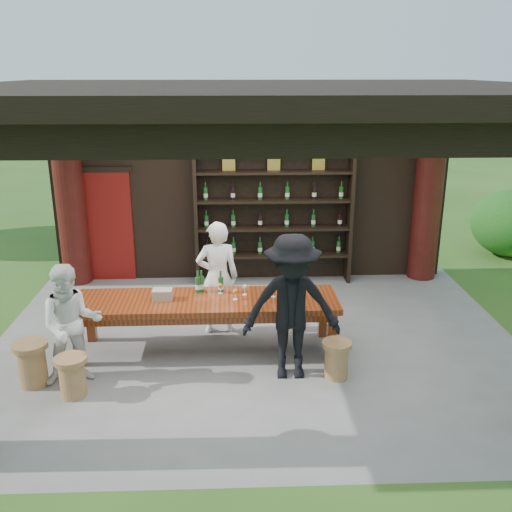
{
  "coord_description": "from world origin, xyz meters",
  "views": [
    {
      "loc": [
        -0.3,
        -7.28,
        3.69
      ],
      "look_at": [
        0.0,
        0.4,
        1.15
      ],
      "focal_mm": 40.0,
      "sensor_mm": 36.0,
      "label": 1
    }
  ],
  "objects_px": {
    "wine_shelf": "(273,216)",
    "stool_far_left": "(32,363)",
    "guest_woman": "(71,325)",
    "guest_man": "(292,308)",
    "napkin_basket": "(162,295)",
    "tasting_table": "(207,307)",
    "stool_near_right": "(336,359)",
    "host": "(218,278)",
    "stool_near_left": "(72,375)"
  },
  "relations": [
    {
      "from": "wine_shelf",
      "to": "stool_far_left",
      "type": "xyz_separation_m",
      "value": [
        -3.16,
        -3.48,
        -0.92
      ]
    },
    {
      "from": "wine_shelf",
      "to": "guest_woman",
      "type": "distance_m",
      "value": 4.35
    },
    {
      "from": "wine_shelf",
      "to": "guest_man",
      "type": "bearing_deg",
      "value": -90.1
    },
    {
      "from": "napkin_basket",
      "to": "wine_shelf",
      "type": "bearing_deg",
      "value": 57.84
    },
    {
      "from": "tasting_table",
      "to": "stool_near_right",
      "type": "height_order",
      "value": "tasting_table"
    },
    {
      "from": "host",
      "to": "guest_man",
      "type": "height_order",
      "value": "guest_man"
    },
    {
      "from": "stool_near_left",
      "to": "wine_shelf",
      "type": "bearing_deg",
      "value": 55.18
    },
    {
      "from": "guest_woman",
      "to": "napkin_basket",
      "type": "height_order",
      "value": "guest_woman"
    },
    {
      "from": "stool_near_right",
      "to": "napkin_basket",
      "type": "bearing_deg",
      "value": 159.86
    },
    {
      "from": "host",
      "to": "napkin_basket",
      "type": "height_order",
      "value": "host"
    },
    {
      "from": "stool_near_left",
      "to": "host",
      "type": "relative_size",
      "value": 0.3
    },
    {
      "from": "tasting_table",
      "to": "host",
      "type": "distance_m",
      "value": 0.64
    },
    {
      "from": "stool_near_left",
      "to": "guest_man",
      "type": "distance_m",
      "value": 2.71
    },
    {
      "from": "stool_far_left",
      "to": "host",
      "type": "bearing_deg",
      "value": 32.57
    },
    {
      "from": "stool_near_right",
      "to": "host",
      "type": "height_order",
      "value": "host"
    },
    {
      "from": "stool_near_left",
      "to": "guest_woman",
      "type": "bearing_deg",
      "value": 98.55
    },
    {
      "from": "stool_near_right",
      "to": "guest_man",
      "type": "bearing_deg",
      "value": 172.61
    },
    {
      "from": "wine_shelf",
      "to": "stool_near_left",
      "type": "bearing_deg",
      "value": -124.82
    },
    {
      "from": "stool_near_left",
      "to": "stool_near_right",
      "type": "xyz_separation_m",
      "value": [
        3.17,
        0.3,
        -0.01
      ]
    },
    {
      "from": "stool_near_right",
      "to": "host",
      "type": "xyz_separation_m",
      "value": [
        -1.5,
        1.39,
        0.58
      ]
    },
    {
      "from": "stool_far_left",
      "to": "stool_near_left",
      "type": "bearing_deg",
      "value": -26.35
    },
    {
      "from": "host",
      "to": "stool_far_left",
      "type": "bearing_deg",
      "value": 26.69
    },
    {
      "from": "tasting_table",
      "to": "guest_woman",
      "type": "distance_m",
      "value": 1.76
    },
    {
      "from": "host",
      "to": "napkin_basket",
      "type": "bearing_deg",
      "value": 32.97
    },
    {
      "from": "wine_shelf",
      "to": "guest_man",
      "type": "relative_size",
      "value": 1.5
    },
    {
      "from": "guest_woman",
      "to": "guest_man",
      "type": "xyz_separation_m",
      "value": [
        2.66,
        0.03,
        0.17
      ]
    },
    {
      "from": "stool_near_left",
      "to": "host",
      "type": "bearing_deg",
      "value": 45.39
    },
    {
      "from": "stool_near_right",
      "to": "guest_woman",
      "type": "distance_m",
      "value": 3.26
    },
    {
      "from": "wine_shelf",
      "to": "host",
      "type": "relative_size",
      "value": 1.66
    },
    {
      "from": "stool_near_right",
      "to": "stool_far_left",
      "type": "distance_m",
      "value": 3.72
    },
    {
      "from": "stool_near_left",
      "to": "stool_near_right",
      "type": "height_order",
      "value": "stool_near_left"
    },
    {
      "from": "stool_near_left",
      "to": "guest_man",
      "type": "height_order",
      "value": "guest_man"
    },
    {
      "from": "host",
      "to": "tasting_table",
      "type": "bearing_deg",
      "value": 71.02
    },
    {
      "from": "guest_woman",
      "to": "host",
      "type": "bearing_deg",
      "value": 22.0
    },
    {
      "from": "stool_near_left",
      "to": "napkin_basket",
      "type": "xyz_separation_m",
      "value": [
        0.95,
        1.11,
        0.55
      ]
    },
    {
      "from": "host",
      "to": "guest_man",
      "type": "relative_size",
      "value": 0.9
    },
    {
      "from": "napkin_basket",
      "to": "host",
      "type": "bearing_deg",
      "value": 38.84
    },
    {
      "from": "stool_near_right",
      "to": "guest_woman",
      "type": "bearing_deg",
      "value": 179.19
    },
    {
      "from": "guest_woman",
      "to": "stool_near_right",
      "type": "bearing_deg",
      "value": -16.84
    },
    {
      "from": "wine_shelf",
      "to": "host",
      "type": "height_order",
      "value": "wine_shelf"
    },
    {
      "from": "stool_near_left",
      "to": "napkin_basket",
      "type": "bearing_deg",
      "value": 49.52
    },
    {
      "from": "tasting_table",
      "to": "stool_near_right",
      "type": "distance_m",
      "value": 1.86
    },
    {
      "from": "stool_far_left",
      "to": "guest_woman",
      "type": "height_order",
      "value": "guest_woman"
    },
    {
      "from": "stool_far_left",
      "to": "host",
      "type": "relative_size",
      "value": 0.34
    },
    {
      "from": "stool_far_left",
      "to": "guest_woman",
      "type": "bearing_deg",
      "value": 8.24
    },
    {
      "from": "tasting_table",
      "to": "stool_far_left",
      "type": "bearing_deg",
      "value": -158.29
    },
    {
      "from": "stool_near_right",
      "to": "guest_woman",
      "type": "height_order",
      "value": "guest_woman"
    },
    {
      "from": "host",
      "to": "guest_man",
      "type": "xyz_separation_m",
      "value": [
        0.94,
        -1.32,
        0.09
      ]
    },
    {
      "from": "napkin_basket",
      "to": "stool_far_left",
      "type": "bearing_deg",
      "value": -150.79
    },
    {
      "from": "guest_man",
      "to": "stool_far_left",
      "type": "bearing_deg",
      "value": -177.26
    }
  ]
}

